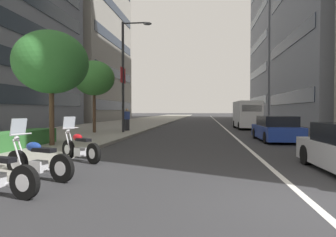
# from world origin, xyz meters

# --- Properties ---
(ground_plane) EXTENTS (400.00, 400.00, 0.00)m
(ground_plane) POSITION_xyz_m (0.00, 0.00, 0.00)
(ground_plane) COLOR #303033
(sidewalk_right_plaza) EXTENTS (160.00, 9.48, 0.15)m
(sidewalk_right_plaza) POSITION_xyz_m (30.00, 11.33, 0.07)
(sidewalk_right_plaza) COLOR gray
(sidewalk_right_plaza) RESTS_ON ground
(lane_centre_stripe) EXTENTS (110.00, 0.16, 0.01)m
(lane_centre_stripe) POSITION_xyz_m (35.00, 0.00, 0.00)
(lane_centre_stripe) COLOR silver
(lane_centre_stripe) RESTS_ON ground
(motorcycle_nearest_camera) EXTENTS (0.89, 2.13, 1.50)m
(motorcycle_nearest_camera) POSITION_xyz_m (1.45, 6.06, 0.45)
(motorcycle_nearest_camera) COLOR black
(motorcycle_nearest_camera) RESTS_ON ground
(motorcycle_second_in_row) EXTENTS (1.35, 1.86, 1.49)m
(motorcycle_second_in_row) POSITION_xyz_m (4.15, 6.12, 0.45)
(motorcycle_second_in_row) COLOR black
(motorcycle_second_in_row) RESTS_ON ground
(car_mid_block_traffic) EXTENTS (4.57, 2.02, 1.40)m
(car_mid_block_traffic) POSITION_xyz_m (11.84, -2.02, 0.66)
(car_mid_block_traffic) COLOR navy
(car_mid_block_traffic) RESTS_ON ground
(delivery_van_ahead) EXTENTS (5.07, 2.14, 2.56)m
(delivery_van_ahead) POSITION_xyz_m (23.08, -1.95, 1.37)
(delivery_van_ahead) COLOR silver
(delivery_van_ahead) RESTS_ON ground
(street_lamp_with_banners) EXTENTS (1.26, 2.20, 7.89)m
(street_lamp_with_banners) POSITION_xyz_m (15.67, 7.47, 4.85)
(street_lamp_with_banners) COLOR #232326
(street_lamp_with_banners) RESTS_ON sidewalk_right_plaza
(clipped_hedge_bed) EXTENTS (5.16, 1.10, 0.68)m
(clipped_hedge_bed) POSITION_xyz_m (6.12, 9.84, 0.49)
(clipped_hedge_bed) COLOR #337033
(clipped_hedge_bed) RESTS_ON sidewalk_right_plaza
(street_tree_near_plaza_corner) EXTENTS (3.27, 3.27, 5.09)m
(street_tree_near_plaza_corner) POSITION_xyz_m (7.21, 8.73, 3.84)
(street_tree_near_plaza_corner) COLOR #473323
(street_tree_near_plaza_corner) RESTS_ON sidewalk_right_plaza
(street_tree_mid_sidewalk) EXTENTS (2.88, 2.88, 5.08)m
(street_tree_mid_sidewalk) POSITION_xyz_m (15.07, 9.71, 3.99)
(street_tree_mid_sidewalk) COLOR #473323
(street_tree_mid_sidewalk) RESTS_ON sidewalk_right_plaza
(pedestrian_on_plaza) EXTENTS (0.48, 0.45, 1.72)m
(pedestrian_on_plaza) POSITION_xyz_m (17.44, 7.96, 1.02)
(pedestrian_on_plaza) COLOR #2D2D33
(pedestrian_on_plaza) RESTS_ON sidewalk_right_plaza
(office_tower_far_left_down_avenue) EXTENTS (19.83, 22.03, 46.11)m
(office_tower_far_left_down_avenue) POSITION_xyz_m (56.55, -19.56, 23.06)
(office_tower_far_left_down_avenue) COLOR gray
(office_tower_far_left_down_avenue) RESTS_ON ground
(office_tower_far_right_block) EXTENTS (22.33, 18.75, 31.99)m
(office_tower_far_right_block) POSITION_xyz_m (44.92, 26.40, 15.99)
(office_tower_far_right_block) COLOR gray
(office_tower_far_right_block) RESTS_ON ground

